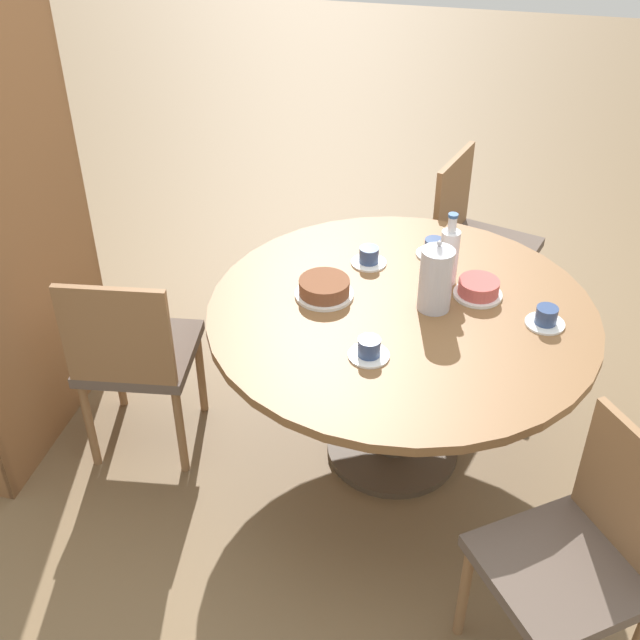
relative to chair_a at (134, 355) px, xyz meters
name	(u,v)px	position (x,y,z in m)	size (l,w,h in m)	color
ground_plane	(392,451)	(0.19, -0.98, -0.47)	(14.00, 14.00, 0.00)	brown
dining_table	(400,338)	(0.19, -0.98, 0.11)	(1.41, 1.41, 0.71)	#473828
chair_a	(134,355)	(0.00, 0.00, 0.00)	(0.47, 0.47, 0.86)	olive
chair_b	(580,556)	(-0.59, -1.62, 0.00)	(0.59, 0.59, 0.86)	olive
chair_c	(476,241)	(1.16, -1.21, 0.00)	(0.52, 0.52, 0.86)	olive
coffee_pot	(436,278)	(0.22, -1.09, 0.36)	(0.12, 0.12, 0.28)	silver
water_bottle	(449,255)	(0.41, -1.12, 0.35)	(0.07, 0.07, 0.29)	silver
cake_main	(324,288)	(0.21, -0.69, 0.27)	(0.22, 0.22, 0.07)	white
cake_second	(478,289)	(0.34, -1.24, 0.26)	(0.18, 0.18, 0.07)	white
cup_a	(434,249)	(0.59, -1.05, 0.26)	(0.14, 0.14, 0.07)	white
cup_b	(546,318)	(0.20, -1.48, 0.26)	(0.14, 0.14, 0.07)	white
cup_c	(369,349)	(-0.11, -0.91, 0.26)	(0.14, 0.14, 0.07)	white
cup_d	(369,257)	(0.47, -0.81, 0.26)	(0.14, 0.14, 0.07)	white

